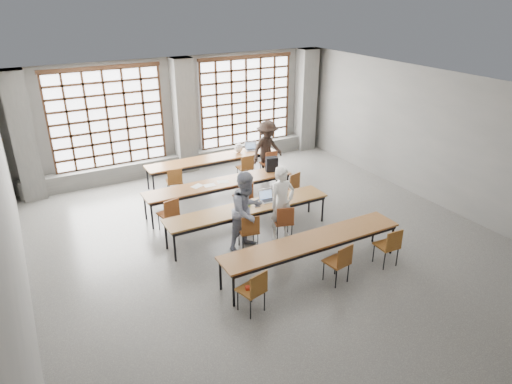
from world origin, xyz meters
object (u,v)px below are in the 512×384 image
at_px(chair_mid_centre, 244,195).
at_px(student_female, 247,211).
at_px(chair_back_right, 269,161).
at_px(student_male, 282,204).
at_px(green_box, 245,204).
at_px(chair_mid_left, 169,212).
at_px(chair_near_mid, 340,260).
at_px(plastic_bag, 239,148).
at_px(desk_row_c, 249,209).
at_px(chair_back_left, 175,179).
at_px(chair_back_mid, 246,166).
at_px(chair_mid_right, 291,184).
at_px(backpack, 272,164).
at_px(chair_near_right, 390,244).
at_px(phone, 258,206).
at_px(mouse, 284,198).
at_px(laptop_front, 267,198).
at_px(chair_front_right, 284,219).
at_px(chair_front_left, 249,229).
at_px(red_pouch, 251,287).
at_px(laptop_back, 251,148).
at_px(desk_row_d, 313,242).
at_px(desk_row_a, 212,160).
at_px(student_back, 267,149).
at_px(chair_near_left, 254,288).

height_order(chair_mid_centre, student_female, student_female).
bearing_deg(chair_back_right, student_female, -126.87).
height_order(student_male, green_box, student_male).
height_order(chair_mid_left, chair_near_mid, same).
relative_size(student_male, plastic_bag, 6.12).
height_order(desk_row_c, chair_back_left, chair_back_left).
height_order(chair_back_mid, chair_mid_right, same).
height_order(backpack, plastic_bag, backpack).
relative_size(chair_near_right, phone, 6.77).
bearing_deg(chair_near_right, mouse, 110.91).
bearing_deg(laptop_front, desk_row_c, -168.79).
xyz_separation_m(chair_back_mid, chair_mid_centre, (-1.00, -1.83, 0.00)).
bearing_deg(chair_front_right, chair_back_left, 111.95).
xyz_separation_m(chair_mid_centre, chair_front_left, (-0.71, -1.63, 0.00)).
distance_m(desk_row_c, student_male, 0.81).
distance_m(chair_back_right, red_pouch, 6.36).
height_order(laptop_back, mouse, laptop_back).
bearing_deg(backpack, laptop_front, -109.32).
relative_size(chair_back_right, chair_near_mid, 1.00).
height_order(laptop_front, phone, laptop_front).
distance_m(green_box, plastic_bag, 3.77).
distance_m(chair_mid_centre, plastic_bag, 2.76).
distance_m(chair_mid_right, mouse, 1.37).
bearing_deg(desk_row_c, chair_mid_centre, 68.38).
xyz_separation_m(desk_row_d, plastic_bag, (1.07, 5.46, 0.21)).
xyz_separation_m(desk_row_a, chair_near_right, (1.33, -6.04, -0.13)).
distance_m(chair_mid_right, chair_front_right, 2.06).
distance_m(desk_row_a, chair_mid_right, 2.75).
distance_m(desk_row_c, student_back, 3.69).
bearing_deg(desk_row_c, red_pouch, -116.86).
distance_m(chair_front_left, mouse, 1.42).
bearing_deg(red_pouch, student_male, 47.00).
relative_size(desk_row_c, green_box, 16.00).
bearing_deg(chair_near_mid, chair_mid_centre, 93.93).
bearing_deg(chair_back_mid, chair_near_mid, -97.89).
xyz_separation_m(desk_row_c, student_male, (0.60, -0.50, 0.21)).
bearing_deg(chair_near_mid, student_male, 91.23).
distance_m(backpack, plastic_bag, 1.83).
xyz_separation_m(student_male, plastic_bag, (0.90, 4.01, -0.00)).
bearing_deg(student_male, laptop_back, 67.46).
bearing_deg(laptop_back, student_back, -68.71).
bearing_deg(green_box, student_female, -113.32).
height_order(desk_row_c, laptop_back, laptop_back).
bearing_deg(desk_row_a, phone, -96.69).
bearing_deg(desk_row_d, mouse, 75.00).
relative_size(chair_near_left, red_pouch, 4.40).
distance_m(chair_front_right, laptop_back, 4.43).
height_order(student_back, laptop_back, student_back).
xyz_separation_m(chair_mid_left, red_pouch, (0.32, -3.51, -0.04)).
relative_size(desk_row_a, chair_mid_right, 4.55).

